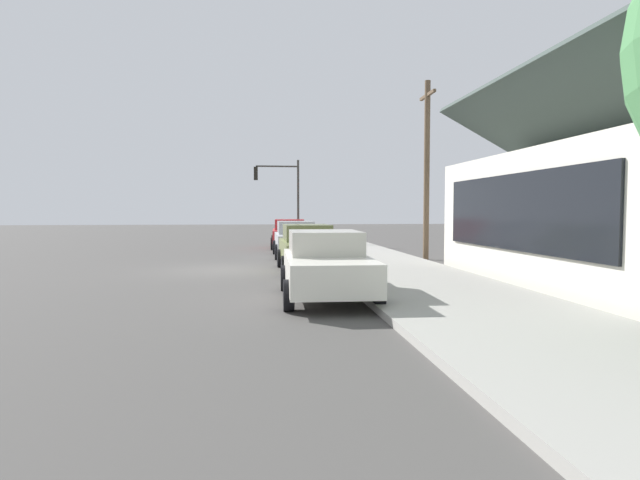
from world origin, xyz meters
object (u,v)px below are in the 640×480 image
at_px(car_cherry, 289,233).
at_px(utility_pole_wooden, 427,167).
at_px(car_ivory, 326,264).
at_px(fire_hydrant_red, 322,243).
at_px(traffic_light_main, 281,188).
at_px(car_silver, 296,238).
at_px(car_olive, 308,247).

bearing_deg(car_cherry, utility_pole_wooden, 37.66).
height_order(car_ivory, utility_pole_wooden, utility_pole_wooden).
bearing_deg(fire_hydrant_red, car_cherry, -161.60).
distance_m(car_cherry, car_ivory, 16.75).
distance_m(traffic_light_main, fire_hydrant_red, 8.20).
bearing_deg(car_silver, traffic_light_main, -178.28).
height_order(car_ivory, fire_hydrant_red, car_ivory).
height_order(car_silver, car_ivory, same).
bearing_deg(fire_hydrant_red, car_silver, -46.45).
distance_m(car_silver, traffic_light_main, 9.16).
xyz_separation_m(car_cherry, car_olive, (11.06, -0.01, -0.00)).
bearing_deg(traffic_light_main, fire_hydrant_red, 12.56).
relative_size(car_silver, car_ivory, 1.00).
height_order(car_cherry, car_ivory, same).
bearing_deg(car_ivory, fire_hydrant_red, 174.74).
distance_m(car_cherry, fire_hydrant_red, 4.29).
relative_size(car_olive, fire_hydrant_red, 6.20).
bearing_deg(car_ivory, car_cherry, -179.06).
height_order(traffic_light_main, fire_hydrant_red, traffic_light_main).
distance_m(car_olive, fire_hydrant_red, 7.14).
height_order(car_ivory, traffic_light_main, traffic_light_main).
bearing_deg(car_olive, fire_hydrant_red, 168.25).
relative_size(car_silver, car_olive, 1.04).
bearing_deg(car_olive, utility_pole_wooden, 122.45).
bearing_deg(utility_pole_wooden, car_ivory, -30.75).
height_order(car_cherry, car_olive, same).
bearing_deg(fire_hydrant_red, utility_pole_wooden, 48.86).
height_order(car_silver, utility_pole_wooden, utility_pole_wooden).
relative_size(traffic_light_main, fire_hydrant_red, 7.32).
bearing_deg(car_olive, car_cherry, 179.21).
bearing_deg(car_cherry, car_olive, 2.29).
relative_size(car_olive, car_ivory, 0.97).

